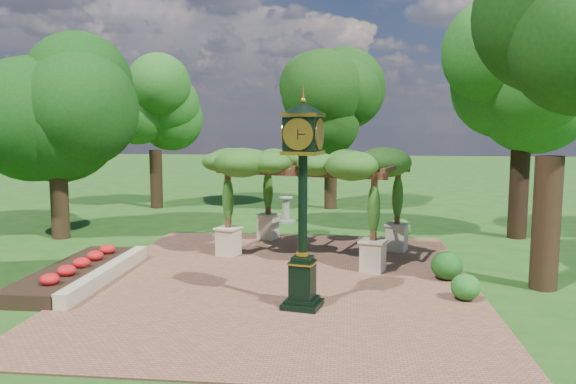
# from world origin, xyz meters

# --- Properties ---
(ground) EXTENTS (120.00, 120.00, 0.00)m
(ground) POSITION_xyz_m (0.00, 0.00, 0.00)
(ground) COLOR #1E4714
(ground) RESTS_ON ground
(brick_plaza) EXTENTS (10.00, 12.00, 0.04)m
(brick_plaza) POSITION_xyz_m (0.00, 1.00, 0.02)
(brick_plaza) COLOR brown
(brick_plaza) RESTS_ON ground
(border_wall) EXTENTS (0.35, 5.00, 0.40)m
(border_wall) POSITION_xyz_m (-4.60, 0.50, 0.20)
(border_wall) COLOR #C6B793
(border_wall) RESTS_ON ground
(flower_bed) EXTENTS (1.50, 5.00, 0.36)m
(flower_bed) POSITION_xyz_m (-5.50, 0.50, 0.18)
(flower_bed) COLOR red
(flower_bed) RESTS_ON ground
(pedestal_clock) EXTENTS (1.09, 1.09, 4.68)m
(pedestal_clock) POSITION_xyz_m (0.72, -1.15, 2.80)
(pedestal_clock) COLOR black
(pedestal_clock) RESTS_ON brick_plaza
(pergola) EXTENTS (6.18, 4.87, 3.40)m
(pergola) POSITION_xyz_m (0.65, 4.20, 2.79)
(pergola) COLOR beige
(pergola) RESTS_ON brick_plaza
(sundial) EXTENTS (0.78, 0.78, 1.09)m
(sundial) POSITION_xyz_m (-0.88, 9.81, 0.48)
(sundial) COLOR gray
(sundial) RESTS_ON ground
(shrub_front) EXTENTS (0.71, 0.71, 0.62)m
(shrub_front) POSITION_xyz_m (4.48, -0.23, 0.35)
(shrub_front) COLOR #1F611B
(shrub_front) RESTS_ON brick_plaza
(shrub_mid) EXTENTS (1.10, 1.10, 0.76)m
(shrub_mid) POSITION_xyz_m (4.34, 1.51, 0.42)
(shrub_mid) COLOR #194C15
(shrub_mid) RESTS_ON brick_plaza
(shrub_back) EXTENTS (0.99, 0.99, 0.72)m
(shrub_back) POSITION_xyz_m (3.58, 6.79, 0.40)
(shrub_back) COLOR #265F1B
(shrub_back) RESTS_ON brick_plaza
(tree_west_near) EXTENTS (4.59, 4.59, 7.66)m
(tree_west_near) POSITION_xyz_m (-8.66, 5.71, 5.27)
(tree_west_near) COLOR #382616
(tree_west_near) RESTS_ON ground
(tree_west_far) EXTENTS (3.12, 3.12, 7.35)m
(tree_west_far) POSITION_xyz_m (-7.70, 13.27, 5.02)
(tree_west_far) COLOR #302012
(tree_west_far) RESTS_ON ground
(tree_north) EXTENTS (3.92, 3.92, 7.22)m
(tree_north) POSITION_xyz_m (0.85, 13.93, 4.95)
(tree_north) COLOR #362615
(tree_north) RESTS_ON ground
(tree_east_far) EXTENTS (3.91, 3.91, 9.21)m
(tree_east_far) POSITION_xyz_m (7.85, 7.56, 6.31)
(tree_east_far) COLOR black
(tree_east_far) RESTS_ON ground
(tree_east_near) EXTENTS (3.97, 3.97, 8.67)m
(tree_east_near) POSITION_xyz_m (6.64, 1.04, 5.94)
(tree_east_near) COLOR #372416
(tree_east_near) RESTS_ON ground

